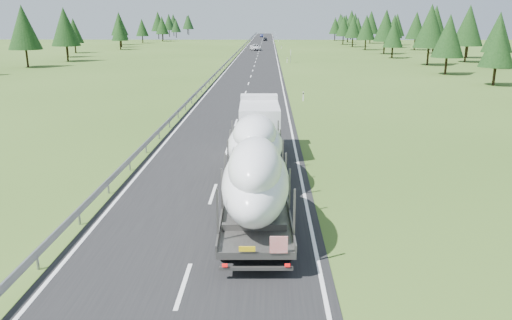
{
  "coord_description": "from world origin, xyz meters",
  "views": [
    {
      "loc": [
        2.77,
        -23.65,
        8.48
      ],
      "look_at": [
        2.19,
        -0.66,
        1.99
      ],
      "focal_mm": 35.0,
      "sensor_mm": 36.0,
      "label": 1
    }
  ],
  "objects_px": {
    "boat_truck": "(256,151)",
    "distant_van": "(255,47)",
    "distant_car_blue": "(262,36)",
    "distant_car_dark": "(265,39)",
    "highway_sign": "(291,54)"
  },
  "relations": [
    {
      "from": "distant_van",
      "to": "distant_car_blue",
      "type": "bearing_deg",
      "value": 84.01
    },
    {
      "from": "boat_truck",
      "to": "distant_van",
      "type": "height_order",
      "value": "boat_truck"
    },
    {
      "from": "distant_van",
      "to": "distant_car_blue",
      "type": "height_order",
      "value": "distant_van"
    },
    {
      "from": "distant_car_dark",
      "to": "distant_car_blue",
      "type": "relative_size",
      "value": 0.91
    },
    {
      "from": "boat_truck",
      "to": "distant_car_blue",
      "type": "relative_size",
      "value": 4.14
    },
    {
      "from": "boat_truck",
      "to": "distant_van",
      "type": "xyz_separation_m",
      "value": [
        -3.35,
        121.98,
        -1.37
      ]
    },
    {
      "from": "highway_sign",
      "to": "boat_truck",
      "type": "distance_m",
      "value": 80.04
    },
    {
      "from": "boat_truck",
      "to": "distant_car_blue",
      "type": "distance_m",
      "value": 233.1
    },
    {
      "from": "distant_car_dark",
      "to": "distant_car_blue",
      "type": "distance_m",
      "value": 45.37
    },
    {
      "from": "boat_truck",
      "to": "distant_car_dark",
      "type": "distance_m",
      "value": 187.76
    },
    {
      "from": "distant_van",
      "to": "distant_car_blue",
      "type": "xyz_separation_m",
      "value": [
        0.3,
        111.1,
        -0.09
      ]
    },
    {
      "from": "boat_truck",
      "to": "distant_van",
      "type": "relative_size",
      "value": 3.13
    },
    {
      "from": "distant_car_dark",
      "to": "distant_car_blue",
      "type": "xyz_separation_m",
      "value": [
        -1.99,
        45.33,
        0.04
      ]
    },
    {
      "from": "highway_sign",
      "to": "boat_truck",
      "type": "bearing_deg",
      "value": -93.59
    },
    {
      "from": "distant_car_dark",
      "to": "distant_car_blue",
      "type": "height_order",
      "value": "distant_car_blue"
    }
  ]
}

